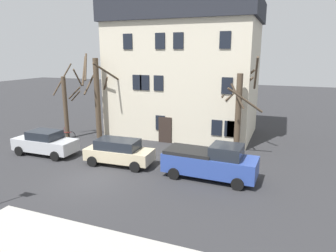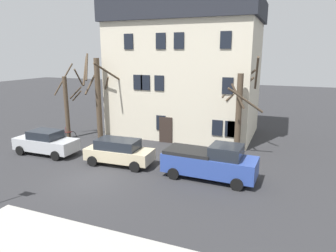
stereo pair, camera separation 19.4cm
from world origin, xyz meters
TOP-DOWN VIEW (x-y plane):
  - ground_plane at (0.00, 0.00)m, footprint 120.00×120.00m
  - building_main at (1.45, 12.38)m, footprint 12.76×8.05m
  - tree_bare_near at (-6.98, 6.77)m, footprint 2.87×2.27m
  - tree_bare_mid at (-4.69, 7.83)m, footprint 3.12×2.84m
  - tree_bare_far at (7.08, 7.84)m, footprint 3.15×3.18m
  - car_silver_sedan at (-5.67, 2.62)m, footprint 4.64×2.03m
  - car_beige_wagon at (0.28, 2.74)m, footprint 4.47×2.09m
  - pickup_truck_blue at (6.32, 2.71)m, footprint 5.42×2.30m
  - bicycle_leaning at (-6.96, 6.42)m, footprint 1.75×0.14m

SIDE VIEW (x-z plane):
  - ground_plane at x=0.00m, z-range 0.00..0.00m
  - bicycle_leaning at x=-6.96m, z-range -0.15..0.88m
  - car_silver_sedan at x=-5.67m, z-range 0.00..1.75m
  - car_beige_wagon at x=0.28m, z-range 0.04..1.73m
  - pickup_truck_blue at x=6.32m, z-range -0.04..2.07m
  - tree_bare_near at x=-6.98m, z-range -0.16..6.12m
  - tree_bare_far at x=7.08m, z-range -0.16..6.75m
  - tree_bare_mid at x=-4.69m, z-range 0.19..7.28m
  - building_main at x=1.45m, z-range 0.08..11.38m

